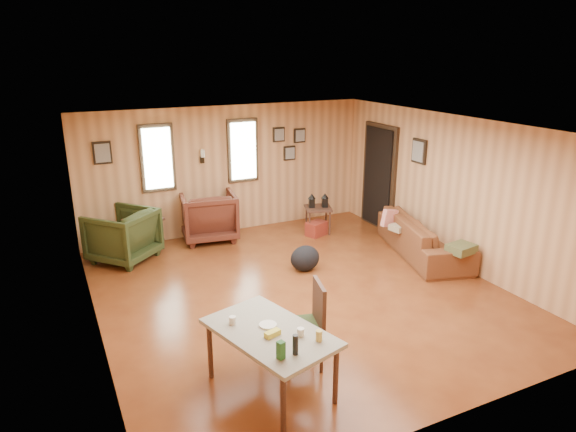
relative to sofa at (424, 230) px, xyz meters
name	(u,v)px	position (x,y,z in m)	size (l,w,h in m)	color
room	(302,207)	(-2.40, -0.12, 0.77)	(5.54, 6.04, 2.44)	brown
sofa	(424,230)	(0.00, 0.00, 0.00)	(2.20, 0.64, 0.86)	brown
recliner_brown	(208,213)	(-3.08, 2.32, 0.06)	(0.96, 0.90, 0.99)	#522418
recliner_green	(123,233)	(-4.66, 1.97, 0.05)	(0.93, 0.87, 0.95)	#2C3819
end_table	(144,229)	(-4.26, 2.28, -0.03)	(0.71, 0.68, 0.71)	#4A2D21
side_table	(318,206)	(-1.09, 1.76, 0.10)	(0.62, 0.62, 0.77)	#4A2D21
cooler	(316,229)	(-1.20, 1.62, -0.30)	(0.44, 0.38, 0.26)	maroon
backpack	(305,258)	(-2.15, 0.27, -0.22)	(0.50, 0.39, 0.41)	black
sofa_pillows	(426,235)	(-0.25, -0.33, 0.07)	(0.65, 1.73, 0.35)	#4E532E
dining_table	(271,337)	(-3.87, -2.26, 0.20)	(1.15, 1.53, 0.89)	gray
dining_chair	(309,320)	(-3.30, -2.01, 0.12)	(0.54, 0.54, 0.98)	#2C3819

